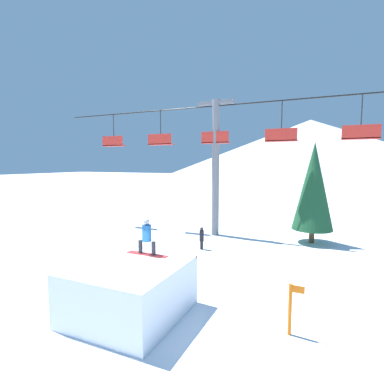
{
  "coord_description": "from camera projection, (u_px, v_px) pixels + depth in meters",
  "views": [
    {
      "loc": [
        4.85,
        -6.83,
        4.71
      ],
      "look_at": [
        -0.55,
        5.09,
        3.42
      ],
      "focal_mm": 28.0,
      "sensor_mm": 36.0,
      "label": 1
    }
  ],
  "objects": [
    {
      "name": "mountain_ridge",
      "position": [
        310.0,
        150.0,
        83.61
      ],
      "size": [
        86.35,
        86.35,
        16.52
      ],
      "color": "silver",
      "rests_on": "ground_plane"
    },
    {
      "name": "chairlift",
      "position": [
        215.0,
        154.0,
        19.07
      ],
      "size": [
        23.71,
        0.48,
        8.66
      ],
      "color": "slate",
      "rests_on": "ground_plane"
    },
    {
      "name": "ground_plane",
      "position": [
        137.0,
        326.0,
        8.65
      ],
      "size": [
        220.0,
        220.0,
        0.0
      ],
      "primitive_type": "plane",
      "color": "white"
    },
    {
      "name": "trail_marker",
      "position": [
        291.0,
        308.0,
        8.14
      ],
      "size": [
        0.41,
        0.1,
        1.44
      ],
      "color": "orange",
      "rests_on": "ground_plane"
    },
    {
      "name": "snow_ramp",
      "position": [
        130.0,
        290.0,
        9.2
      ],
      "size": [
        3.12,
        3.28,
        1.62
      ],
      "color": "white",
      "rests_on": "ground_plane"
    },
    {
      "name": "snowboarder",
      "position": [
        147.0,
        237.0,
        10.0
      ],
      "size": [
        1.48,
        0.31,
        1.23
      ],
      "color": "#B22D2D",
      "rests_on": "snow_ramp"
    },
    {
      "name": "pine_tree_near",
      "position": [
        314.0,
        186.0,
        17.33
      ],
      "size": [
        2.3,
        2.3,
        5.91
      ],
      "color": "#4C3823",
      "rests_on": "ground_plane"
    },
    {
      "name": "distant_skier",
      "position": [
        202.0,
        237.0,
        16.24
      ],
      "size": [
        0.24,
        0.24,
        1.23
      ],
      "color": "black",
      "rests_on": "ground_plane"
    }
  ]
}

